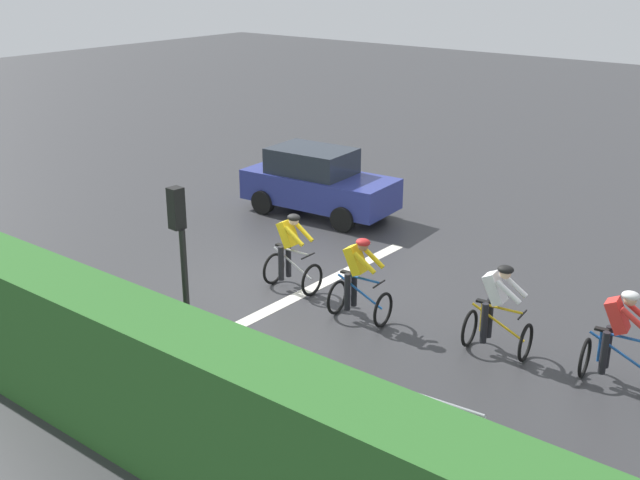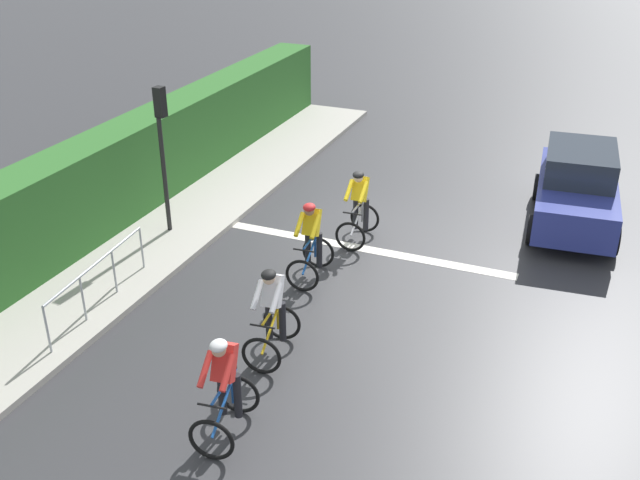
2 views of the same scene
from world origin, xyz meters
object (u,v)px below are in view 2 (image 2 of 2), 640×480
Objects in this scene: cyclist_mid at (311,242)px; cyclist_fourth at (359,207)px; cyclist_second at (272,314)px; car_navy at (577,188)px; traffic_light_near_crossing at (163,139)px; pedestrian_railing_kerbside at (97,275)px; cyclist_lead at (224,389)px.

cyclist_fourth is at bearing -98.98° from cyclist_mid.
cyclist_second is 0.39× the size of car_navy.
pedestrian_railing_kerbside is at bearing 100.50° from traffic_light_near_crossing.
pedestrian_railing_kerbside is (-0.61, 3.29, -1.45)m from traffic_light_near_crossing.
traffic_light_near_crossing is 3.64m from pedestrian_railing_kerbside.
car_navy reaches higher than pedestrian_railing_kerbside.
cyclist_fourth is at bearing -86.98° from cyclist_lead.
cyclist_lead reaches higher than pedestrian_railing_kerbside.
pedestrian_railing_kerbside is at bearing 53.27° from cyclist_fourth.
cyclist_lead is 0.50× the size of traffic_light_near_crossing.
car_navy is 1.26× the size of traffic_light_near_crossing.
cyclist_lead is 10.11m from car_navy.
cyclist_second is at bearing 99.18° from cyclist_mid.
cyclist_second is at bearing 60.33° from car_navy.
car_navy reaches higher than cyclist_fourth.
pedestrian_railing_kerbside is (7.68, 7.28, -0.10)m from car_navy.
cyclist_mid is 0.50× the size of traffic_light_near_crossing.
cyclist_mid is at bearing 45.47° from car_navy.
car_navy reaches higher than cyclist_second.
pedestrian_railing_kerbside is at bearing -0.38° from cyclist_second.
cyclist_second is at bearing 179.62° from pedestrian_railing_kerbside.
cyclist_mid is 4.05m from pedestrian_railing_kerbside.
cyclist_fourth reaches higher than pedestrian_railing_kerbside.
cyclist_lead and cyclist_mid have the same top height.
cyclist_mid is (0.65, -4.64, 0.00)m from cyclist_lead.
cyclist_second reaches higher than pedestrian_railing_kerbside.
car_navy is 9.30m from traffic_light_near_crossing.
cyclist_lead is 6.59m from cyclist_fourth.
cyclist_lead is at bearing 93.02° from cyclist_fourth.
cyclist_second and cyclist_mid have the same top height.
car_navy is at bearing -136.52° from pedestrian_railing_kerbside.
cyclist_second is (0.23, -2.00, 0.00)m from cyclist_lead.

